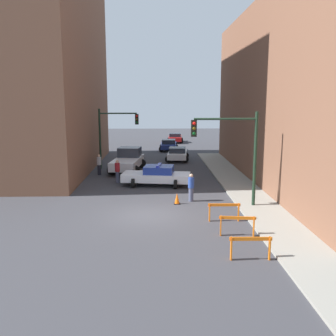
% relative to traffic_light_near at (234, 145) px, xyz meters
% --- Properties ---
extents(ground_plane, '(120.00, 120.00, 0.00)m').
position_rel_traffic_light_near_xyz_m(ground_plane, '(-4.73, -1.32, -3.53)').
color(ground_plane, '#38383D').
extents(sidewalk_right, '(2.40, 44.00, 0.12)m').
position_rel_traffic_light_near_xyz_m(sidewalk_right, '(1.47, -1.32, -3.47)').
color(sidewalk_right, gray).
rests_on(sidewalk_right, ground_plane).
extents(building_corner_left, '(14.00, 20.00, 20.45)m').
position_rel_traffic_light_near_xyz_m(building_corner_left, '(-16.73, 12.68, 6.69)').
color(building_corner_left, brown).
rests_on(building_corner_left, ground_plane).
extents(traffic_light_near, '(3.64, 0.35, 5.20)m').
position_rel_traffic_light_near_xyz_m(traffic_light_near, '(0.00, 0.00, 0.00)').
color(traffic_light_near, black).
rests_on(traffic_light_near, sidewalk_right).
extents(traffic_light_far, '(3.44, 0.35, 5.20)m').
position_rel_traffic_light_near_xyz_m(traffic_light_far, '(-8.03, 12.25, -0.13)').
color(traffic_light_far, black).
rests_on(traffic_light_far, ground_plane).
extents(police_car, '(4.92, 2.80, 1.52)m').
position_rel_traffic_light_near_xyz_m(police_car, '(-4.24, 5.54, -2.81)').
color(police_car, white).
rests_on(police_car, ground_plane).
extents(white_truck, '(3.05, 5.60, 1.90)m').
position_rel_traffic_light_near_xyz_m(white_truck, '(-6.68, 11.23, -2.62)').
color(white_truck, silver).
rests_on(white_truck, ground_plane).
extents(parked_car_near, '(2.54, 4.45, 1.31)m').
position_rel_traffic_light_near_xyz_m(parked_car_near, '(-2.18, 16.64, -2.86)').
color(parked_car_near, silver).
rests_on(parked_car_near, ground_plane).
extents(parked_car_mid, '(2.41, 4.38, 1.31)m').
position_rel_traffic_light_near_xyz_m(parked_car_mid, '(-2.80, 24.17, -2.86)').
color(parked_car_mid, navy).
rests_on(parked_car_mid, ground_plane).
extents(parked_car_far, '(2.44, 4.40, 1.31)m').
position_rel_traffic_light_near_xyz_m(parked_car_far, '(-1.61, 32.60, -2.86)').
color(parked_car_far, maroon).
rests_on(parked_car_far, ground_plane).
extents(pedestrian_crossing, '(0.51, 0.51, 1.66)m').
position_rel_traffic_light_near_xyz_m(pedestrian_crossing, '(-7.10, 6.58, -2.67)').
color(pedestrian_crossing, '#474C66').
rests_on(pedestrian_crossing, ground_plane).
extents(pedestrian_corner, '(0.43, 0.43, 1.66)m').
position_rel_traffic_light_near_xyz_m(pedestrian_corner, '(-8.85, 9.46, -2.67)').
color(pedestrian_corner, black).
rests_on(pedestrian_corner, ground_plane).
extents(pedestrian_sidewalk, '(0.46, 0.46, 1.66)m').
position_rel_traffic_light_near_xyz_m(pedestrian_sidewalk, '(-2.22, 1.32, -2.67)').
color(pedestrian_sidewalk, '#474C66').
rests_on(pedestrian_sidewalk, ground_plane).
extents(barrier_front, '(1.60, 0.19, 0.90)m').
position_rel_traffic_light_near_xyz_m(barrier_front, '(-0.75, -7.01, -2.91)').
color(barrier_front, orange).
rests_on(barrier_front, ground_plane).
extents(barrier_mid, '(1.60, 0.33, 0.90)m').
position_rel_traffic_light_near_xyz_m(barrier_mid, '(-0.71, -4.50, -2.91)').
color(barrier_mid, orange).
rests_on(barrier_mid, ground_plane).
extents(barrier_back, '(1.60, 0.17, 0.90)m').
position_rel_traffic_light_near_xyz_m(barrier_back, '(-0.92, -2.43, -2.91)').
color(barrier_back, orange).
rests_on(barrier_back, ground_plane).
extents(traffic_cone, '(0.36, 0.36, 0.66)m').
position_rel_traffic_light_near_xyz_m(traffic_cone, '(-3.08, 0.75, -3.21)').
color(traffic_cone, black).
rests_on(traffic_cone, ground_plane).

